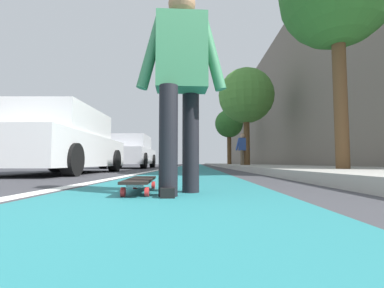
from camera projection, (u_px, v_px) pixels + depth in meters
ground_plane at (190, 169)px, 11.13m from camera, size 80.00×80.00×0.00m
bike_lane_paint at (194, 166)px, 25.10m from camera, size 56.00×1.83×0.00m
lane_stripe_white at (179, 166)px, 21.13m from camera, size 52.00×0.16×0.01m
sidewalk_curb at (238, 165)px, 19.07m from camera, size 52.00×3.20×0.14m
building_facade at (262, 118)px, 23.29m from camera, size 40.00×1.20×8.07m
skateboard at (140, 181)px, 2.28m from camera, size 0.85×0.26×0.11m
skater_person at (181, 76)px, 2.18m from camera, size 0.48×0.72×1.64m
parked_car_near at (62, 143)px, 6.29m from camera, size 4.42×1.91×1.46m
parked_car_mid at (130, 153)px, 12.72m from camera, size 4.07×1.97×1.49m
traffic_light at (174, 123)px, 20.75m from camera, size 0.33×0.28×4.80m
street_tree_mid at (246, 96)px, 13.92m from camera, size 2.79×2.79×5.05m
street_tree_far at (229, 124)px, 21.19m from camera, size 2.16×2.16×4.36m
pedestrian_distant at (243, 148)px, 13.73m from camera, size 0.48×0.75×1.72m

